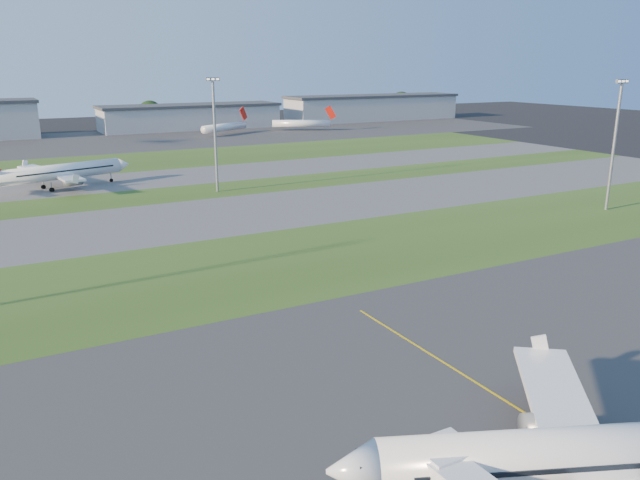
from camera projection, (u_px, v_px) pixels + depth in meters
ground at (518, 456)px, 46.94m from camera, size 700.00×700.00×0.00m
apron_near at (518, 456)px, 46.94m from camera, size 300.00×70.00×0.01m
grass_strip_a at (251, 267)px, 90.83m from camera, size 300.00×34.00×0.01m
taxiway_a at (184, 220)px, 118.69m from camera, size 300.00×32.00×0.01m
grass_strip_b at (151, 196)px, 139.80m from camera, size 300.00×18.00×0.01m
taxiway_b at (129, 181)px, 158.37m from camera, size 300.00×26.00×0.01m
grass_strip_c at (105, 164)px, 186.23m from camera, size 300.00×40.00×0.01m
apron_far at (75, 143)px, 236.88m from camera, size 400.00×80.00×0.01m
yellow_line at (564, 438)px, 49.25m from camera, size 0.25×60.00×0.02m
airliner_parked at (605, 456)px, 40.39m from camera, size 34.41×29.25×11.41m
airliner_taxiing at (59, 172)px, 147.33m from camera, size 35.12×29.52×11.23m
mini_jet_near at (225, 127)px, 262.28m from camera, size 25.72×15.64×9.48m
mini_jet_far at (302, 123)px, 278.80m from camera, size 26.15×14.87×9.48m
light_mast_centre at (215, 127)px, 141.04m from camera, size 3.20×0.70×25.80m
light_mast_east at (615, 137)px, 122.92m from camera, size 3.20×0.70×25.80m
hangar_east at (191, 117)px, 286.13m from camera, size 81.60×23.00×11.20m
hangar_far_east at (373, 107)px, 332.13m from camera, size 96.90×23.00×13.20m
tree_mid_west at (8, 121)px, 260.65m from camera, size 9.90×9.90×10.80m
tree_mid_east at (150, 113)px, 290.69m from camera, size 11.55×11.55×12.60m
tree_east at (296, 109)px, 323.88m from camera, size 10.45×10.45×11.40m
tree_far_east at (401, 103)px, 359.30m from camera, size 12.65×12.65×13.80m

